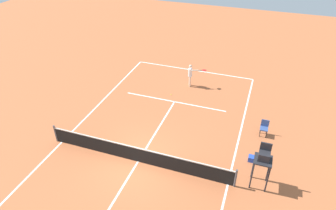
% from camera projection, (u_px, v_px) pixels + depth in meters
% --- Properties ---
extents(ground_plane, '(60.00, 60.00, 0.00)m').
position_uv_depth(ground_plane, '(138.00, 161.00, 15.67)').
color(ground_plane, '#B76038').
extents(court_lines, '(9.47, 22.10, 0.01)m').
position_uv_depth(court_lines, '(138.00, 161.00, 15.67)').
color(court_lines, white).
rests_on(court_lines, ground).
extents(tennis_net, '(10.07, 0.10, 1.07)m').
position_uv_depth(tennis_net, '(138.00, 154.00, 15.40)').
color(tennis_net, '#4C4C51').
rests_on(tennis_net, ground).
extents(player_serving, '(1.31, 0.61, 1.70)m').
position_uv_depth(player_serving, '(191.00, 74.00, 21.66)').
color(player_serving, beige).
rests_on(player_serving, ground).
extents(tennis_ball, '(0.07, 0.07, 0.07)m').
position_uv_depth(tennis_ball, '(171.00, 94.00, 21.14)').
color(tennis_ball, '#CCE033').
rests_on(tennis_ball, ground).
extents(umpire_chair, '(0.80, 0.80, 2.41)m').
position_uv_depth(umpire_chair, '(263.00, 159.00, 13.53)').
color(umpire_chair, '#232328').
rests_on(umpire_chair, ground).
extents(courtside_chair_mid, '(0.44, 0.46, 0.95)m').
position_uv_depth(courtside_chair_mid, '(264.00, 127.00, 17.22)').
color(courtside_chair_mid, '#262626').
rests_on(courtside_chair_mid, ground).
extents(equipment_bag, '(0.76, 0.32, 0.30)m').
position_uv_depth(equipment_bag, '(256.00, 160.00, 15.57)').
color(equipment_bag, '#2647B7').
rests_on(equipment_bag, ground).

